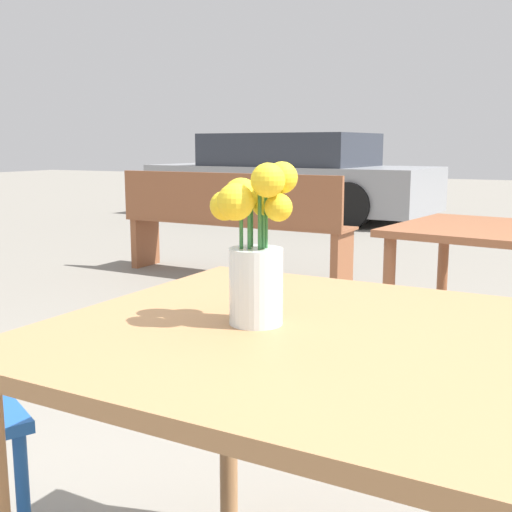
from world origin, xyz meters
name	(u,v)px	position (x,y,z in m)	size (l,w,h in m)	color
table_front	(315,379)	(0.00, 0.00, 0.64)	(1.00, 0.92, 0.73)	#9E7047
flower_vase	(255,251)	(-0.12, -0.01, 0.87)	(0.15, 0.15, 0.30)	silver
bench_middle	(230,219)	(-2.07, 3.43, 0.48)	(2.00, 0.45, 0.85)	brown
table_back	(481,257)	(0.07, 1.74, 0.60)	(0.77, 0.85, 0.73)	brown
parked_car	(289,178)	(-3.43, 7.71, 0.59)	(4.37, 2.01, 1.23)	gray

